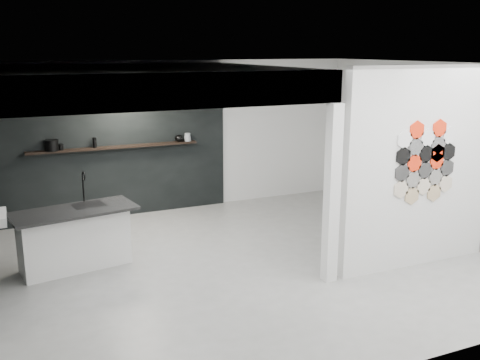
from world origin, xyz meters
name	(u,v)px	position (x,y,z in m)	size (l,w,h in m)	color
floor	(242,263)	(0.00, 0.00, -0.01)	(7.00, 6.00, 0.01)	gray
partition_panel	(419,168)	(2.23, -1.00, 1.40)	(2.45, 0.15, 2.80)	silver
bay_clad_back	(109,154)	(-1.30, 2.97, 1.18)	(4.40, 0.04, 2.35)	black
bulkhead	(129,82)	(-1.30, 1.00, 2.55)	(4.40, 4.00, 0.40)	silver
corner_column	(332,195)	(0.82, -1.00, 1.18)	(0.16, 0.16, 2.35)	silver
fascia_beam	(167,91)	(-1.30, -0.92, 2.55)	(4.40, 0.16, 0.40)	silver
display_shelf	(115,147)	(-1.20, 2.87, 1.30)	(3.00, 0.15, 0.04)	black
kitchen_island	(75,237)	(-2.21, 0.77, 0.45)	(1.74, 0.98, 1.32)	silver
stockpot	(52,145)	(-2.26, 2.87, 1.41)	(0.23, 0.23, 0.19)	black
kettle	(179,138)	(-0.02, 2.87, 1.39)	(0.15, 0.15, 0.13)	black
glass_bowl	(188,139)	(0.15, 2.87, 1.36)	(0.12, 0.12, 0.09)	gray
glass_vase	(188,137)	(0.15, 2.87, 1.40)	(0.11, 0.11, 0.15)	gray
bottle_dark	(95,143)	(-1.55, 2.87, 1.41)	(0.07, 0.07, 0.17)	black
utensil_cup	(61,147)	(-2.12, 2.87, 1.37)	(0.08, 0.08, 0.10)	black
hex_tile_cluster	(426,162)	(2.26, -1.09, 1.50)	(1.04, 0.02, 1.16)	beige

